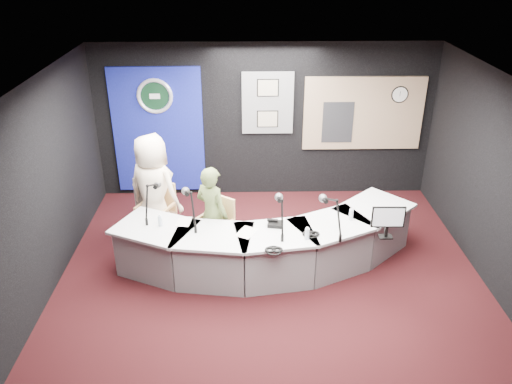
{
  "coord_description": "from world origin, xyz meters",
  "views": [
    {
      "loc": [
        -0.34,
        -5.74,
        4.37
      ],
      "look_at": [
        -0.2,
        0.8,
        1.1
      ],
      "focal_mm": 36.0,
      "sensor_mm": 36.0,
      "label": 1
    }
  ],
  "objects_px": {
    "broadcast_desk": "(267,244)",
    "armchair_right": "(213,227)",
    "armchair_left": "(156,215)",
    "person_man": "(154,191)",
    "person_woman": "(212,214)"
  },
  "relations": [
    {
      "from": "person_man",
      "to": "person_woman",
      "type": "bearing_deg",
      "value": 178.55
    },
    {
      "from": "armchair_right",
      "to": "person_woman",
      "type": "bearing_deg",
      "value": -53.85
    },
    {
      "from": "armchair_left",
      "to": "person_man",
      "type": "xyz_separation_m",
      "value": [
        0.0,
        0.0,
        0.43
      ]
    },
    {
      "from": "broadcast_desk",
      "to": "person_man",
      "type": "relative_size",
      "value": 2.51
    },
    {
      "from": "armchair_left",
      "to": "person_man",
      "type": "bearing_deg",
      "value": 0.0
    },
    {
      "from": "broadcast_desk",
      "to": "person_woman",
      "type": "bearing_deg",
      "value": 162.81
    },
    {
      "from": "armchair_left",
      "to": "armchair_right",
      "type": "height_order",
      "value": "armchair_right"
    },
    {
      "from": "broadcast_desk",
      "to": "person_woman",
      "type": "height_order",
      "value": "person_woman"
    },
    {
      "from": "armchair_left",
      "to": "person_man",
      "type": "relative_size",
      "value": 0.52
    },
    {
      "from": "broadcast_desk",
      "to": "armchair_right",
      "type": "bearing_deg",
      "value": 162.81
    },
    {
      "from": "person_woman",
      "to": "armchair_left",
      "type": "bearing_deg",
      "value": 8.26
    },
    {
      "from": "person_man",
      "to": "person_woman",
      "type": "xyz_separation_m",
      "value": [
        0.91,
        -0.49,
        -0.15
      ]
    },
    {
      "from": "armchair_left",
      "to": "person_man",
      "type": "height_order",
      "value": "person_man"
    },
    {
      "from": "armchair_right",
      "to": "person_man",
      "type": "bearing_deg",
      "value": -172.3
    },
    {
      "from": "armchair_right",
      "to": "person_woman",
      "type": "xyz_separation_m",
      "value": [
        0.0,
        -0.0,
        0.22
      ]
    }
  ]
}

